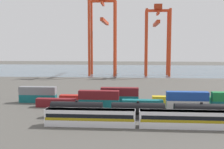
{
  "coord_description": "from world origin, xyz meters",
  "views": [
    {
      "loc": [
        -3.97,
        -83.8,
        18.42
      ],
      "look_at": [
        -11.37,
        13.9,
        8.3
      ],
      "focal_mm": 43.96,
      "sensor_mm": 36.0,
      "label": 1
    }
  ],
  "objects_px": {
    "shipping_container_0": "(56,103)",
    "gantry_crane_central": "(157,32)",
    "shipping_container_1": "(99,103)",
    "shipping_container_12": "(38,98)",
    "passenger_train": "(186,119)",
    "shipping_container_18": "(205,101)",
    "gantry_crane_west": "(103,28)",
    "freight_tank_row": "(169,111)"
  },
  "relations": [
    {
      "from": "shipping_container_0",
      "to": "gantry_crane_central",
      "type": "height_order",
      "value": "gantry_crane_central"
    },
    {
      "from": "shipping_container_0",
      "to": "shipping_container_1",
      "type": "relative_size",
      "value": 1.0
    },
    {
      "from": "shipping_container_0",
      "to": "shipping_container_12",
      "type": "bearing_deg",
      "value": 141.35
    },
    {
      "from": "shipping_container_1",
      "to": "passenger_train",
      "type": "bearing_deg",
      "value": -40.5
    },
    {
      "from": "shipping_container_12",
      "to": "shipping_container_18",
      "type": "distance_m",
      "value": 53.91
    },
    {
      "from": "passenger_train",
      "to": "gantry_crane_west",
      "type": "distance_m",
      "value": 123.28
    },
    {
      "from": "passenger_train",
      "to": "gantry_crane_central",
      "type": "bearing_deg",
      "value": 88.34
    },
    {
      "from": "shipping_container_12",
      "to": "gantry_crane_west",
      "type": "distance_m",
      "value": 95.91
    },
    {
      "from": "freight_tank_row",
      "to": "gantry_crane_west",
      "type": "xyz_separation_m",
      "value": [
        -28.56,
        108.33,
        28.16
      ]
    },
    {
      "from": "passenger_train",
      "to": "shipping_container_12",
      "type": "height_order",
      "value": "passenger_train"
    },
    {
      "from": "freight_tank_row",
      "to": "gantry_crane_west",
      "type": "height_order",
      "value": "gantry_crane_west"
    },
    {
      "from": "passenger_train",
      "to": "freight_tank_row",
      "type": "relative_size",
      "value": 1.05
    },
    {
      "from": "passenger_train",
      "to": "gantry_crane_west",
      "type": "xyz_separation_m",
      "value": [
        -31.21,
        115.91,
        28.1
      ]
    },
    {
      "from": "freight_tank_row",
      "to": "shipping_container_0",
      "type": "bearing_deg",
      "value": 160.81
    },
    {
      "from": "shipping_container_18",
      "to": "gantry_crane_central",
      "type": "xyz_separation_m",
      "value": [
        -7.44,
        90.2,
        25.91
      ]
    },
    {
      "from": "shipping_container_0",
      "to": "shipping_container_1",
      "type": "xyz_separation_m",
      "value": [
        13.05,
        0.0,
        0.0
      ]
    },
    {
      "from": "shipping_container_0",
      "to": "shipping_container_12",
      "type": "relative_size",
      "value": 1.0
    },
    {
      "from": "passenger_train",
      "to": "shipping_container_12",
      "type": "distance_m",
      "value": 49.98
    },
    {
      "from": "passenger_train",
      "to": "shipping_container_18",
      "type": "relative_size",
      "value": 10.68
    },
    {
      "from": "freight_tank_row",
      "to": "gantry_crane_central",
      "type": "xyz_separation_m",
      "value": [
        5.99,
        107.88,
        25.12
      ]
    },
    {
      "from": "shipping_container_1",
      "to": "gantry_crane_west",
      "type": "distance_m",
      "value": 101.65
    },
    {
      "from": "freight_tank_row",
      "to": "shipping_container_18",
      "type": "bearing_deg",
      "value": 52.76
    },
    {
      "from": "shipping_container_12",
      "to": "gantry_crane_west",
      "type": "bearing_deg",
      "value": 82.51
    },
    {
      "from": "shipping_container_1",
      "to": "shipping_container_18",
      "type": "bearing_deg",
      "value": 10.94
    },
    {
      "from": "shipping_container_0",
      "to": "gantry_crane_central",
      "type": "distance_m",
      "value": 107.14
    },
    {
      "from": "shipping_container_1",
      "to": "shipping_container_12",
      "type": "xyz_separation_m",
      "value": [
        -21.0,
        6.36,
        0.0
      ]
    },
    {
      "from": "shipping_container_1",
      "to": "shipping_container_0",
      "type": "bearing_deg",
      "value": 180.0
    },
    {
      "from": "shipping_container_12",
      "to": "gantry_crane_west",
      "type": "xyz_separation_m",
      "value": [
        11.92,
        90.65,
        28.95
      ]
    },
    {
      "from": "shipping_container_1",
      "to": "freight_tank_row",
      "type": "bearing_deg",
      "value": -30.17
    },
    {
      "from": "shipping_container_18",
      "to": "gantry_crane_west",
      "type": "bearing_deg",
      "value": 114.85
    },
    {
      "from": "shipping_container_18",
      "to": "shipping_container_0",
      "type": "bearing_deg",
      "value": -172.12
    },
    {
      "from": "gantry_crane_west",
      "to": "freight_tank_row",
      "type": "bearing_deg",
      "value": -75.23
    },
    {
      "from": "gantry_crane_central",
      "to": "shipping_container_1",
      "type": "bearing_deg",
      "value": -104.77
    },
    {
      "from": "passenger_train",
      "to": "shipping_container_0",
      "type": "xyz_separation_m",
      "value": [
        -35.17,
        18.9,
        -0.84
      ]
    },
    {
      "from": "freight_tank_row",
      "to": "gantry_crane_central",
      "type": "relative_size",
      "value": 1.38
    },
    {
      "from": "shipping_container_12",
      "to": "gantry_crane_central",
      "type": "height_order",
      "value": "gantry_crane_central"
    },
    {
      "from": "gantry_crane_central",
      "to": "shipping_container_18",
      "type": "bearing_deg",
      "value": -85.28
    },
    {
      "from": "passenger_train",
      "to": "shipping_container_12",
      "type": "relative_size",
      "value": 5.33
    },
    {
      "from": "gantry_crane_west",
      "to": "gantry_crane_central",
      "type": "height_order",
      "value": "gantry_crane_west"
    },
    {
      "from": "freight_tank_row",
      "to": "shipping_container_12",
      "type": "bearing_deg",
      "value": 156.41
    },
    {
      "from": "passenger_train",
      "to": "shipping_container_1",
      "type": "xyz_separation_m",
      "value": [
        -22.12,
        18.9,
        -0.84
      ]
    },
    {
      "from": "passenger_train",
      "to": "freight_tank_row",
      "type": "xyz_separation_m",
      "value": [
        -2.65,
        7.58,
        -0.06
      ]
    }
  ]
}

